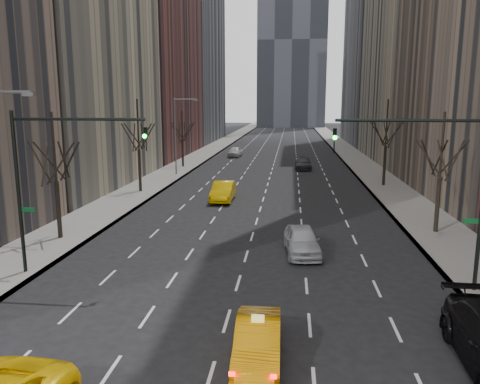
% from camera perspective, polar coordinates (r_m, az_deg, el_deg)
% --- Properties ---
extents(sidewalk_left, '(4.50, 320.00, 0.15)m').
position_cam_1_polar(sidewalk_left, '(80.87, -4.24, 4.77)').
color(sidewalk_left, slate).
rests_on(sidewalk_left, ground).
extents(sidewalk_right, '(4.50, 320.00, 0.15)m').
position_cam_1_polar(sidewalk_right, '(80.15, 13.31, 4.46)').
color(sidewalk_right, slate).
rests_on(sidewalk_right, ground).
extents(bld_left_far, '(14.00, 28.00, 44.00)m').
position_cam_1_polar(bld_left_far, '(79.95, -12.00, 20.28)').
color(bld_left_far, brown).
rests_on(bld_left_far, ground).
extents(bld_left_deep, '(14.00, 30.00, 60.00)m').
position_cam_1_polar(bld_left_deep, '(109.90, -6.95, 21.98)').
color(bld_left_deep, slate).
rests_on(bld_left_deep, ground).
extents(bld_right_deep, '(14.00, 30.00, 58.00)m').
position_cam_1_polar(bld_right_deep, '(107.80, 17.56, 21.26)').
color(bld_right_deep, slate).
rests_on(bld_right_deep, ground).
extents(tree_lw_b, '(3.36, 3.50, 7.82)m').
position_cam_1_polar(tree_lw_b, '(31.05, -21.48, 1.19)').
color(tree_lw_b, black).
rests_on(tree_lw_b, ground).
extents(tree_lw_c, '(3.36, 3.50, 8.74)m').
position_cam_1_polar(tree_lw_c, '(45.65, -12.22, 4.93)').
color(tree_lw_c, black).
rests_on(tree_lw_c, ground).
extents(tree_lw_d, '(3.36, 3.50, 7.36)m').
position_cam_1_polar(tree_lw_d, '(62.96, -7.04, 6.20)').
color(tree_lw_d, black).
rests_on(tree_lw_d, ground).
extents(tree_rw_b, '(3.36, 3.50, 7.82)m').
position_cam_1_polar(tree_rw_b, '(32.89, 23.16, 1.57)').
color(tree_rw_b, black).
rests_on(tree_rw_b, ground).
extents(tree_rw_c, '(3.36, 3.50, 8.74)m').
position_cam_1_polar(tree_rw_c, '(50.22, 17.32, 5.20)').
color(tree_rw_c, black).
rests_on(tree_rw_c, ground).
extents(traffic_mast_left, '(6.69, 0.39, 8.00)m').
position_cam_1_polar(traffic_mast_left, '(24.21, -22.21, 2.86)').
color(traffic_mast_left, black).
rests_on(traffic_mast_left, ground).
extents(traffic_mast_right, '(6.69, 0.39, 8.00)m').
position_cam_1_polar(traffic_mast_right, '(22.33, 23.69, 2.15)').
color(traffic_mast_right, black).
rests_on(traffic_mast_right, ground).
extents(streetlight_far, '(2.83, 0.22, 9.00)m').
position_cam_1_polar(streetlight_far, '(55.76, -7.57, 7.73)').
color(streetlight_far, slate).
rests_on(streetlight_far, ground).
extents(taxi_sedan, '(1.60, 4.32, 1.41)m').
position_cam_1_polar(taxi_sedan, '(16.30, 2.18, -17.74)').
color(taxi_sedan, orange).
rests_on(taxi_sedan, ground).
extents(silver_sedan_ahead, '(2.34, 4.82, 1.59)m').
position_cam_1_polar(silver_sedan_ahead, '(27.03, 7.57, -5.86)').
color(silver_sedan_ahead, '#A9ABB2').
rests_on(silver_sedan_ahead, ground).
extents(far_taxi, '(1.79, 5.08, 1.67)m').
position_cam_1_polar(far_taxi, '(41.29, -2.06, 0.08)').
color(far_taxi, '#FFC505').
rests_on(far_taxi, ground).
extents(far_suv_grey, '(2.14, 5.15, 1.49)m').
position_cam_1_polar(far_suv_grey, '(61.81, 7.73, 3.47)').
color(far_suv_grey, '#303035').
rests_on(far_suv_grey, ground).
extents(far_car_white, '(2.10, 4.77, 1.60)m').
position_cam_1_polar(far_car_white, '(75.57, -0.62, 4.93)').
color(far_car_white, silver).
rests_on(far_car_white, ground).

